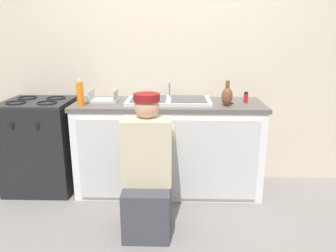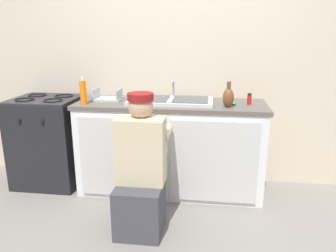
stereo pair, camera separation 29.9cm
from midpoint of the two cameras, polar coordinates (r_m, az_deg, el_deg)
The scene contains 12 objects.
ground_plane at distance 3.17m, azimuth 2.52°, elevation -13.16°, with size 12.00×12.00×0.00m, color gray.
back_wall at distance 3.44m, azimuth 3.78°, elevation 11.01°, with size 6.00×0.10×2.50m, color beige.
counter_cabinet at distance 3.26m, azimuth 3.08°, elevation -4.04°, with size 1.77×0.62×0.86m.
countertop at distance 3.14m, azimuth 3.21°, elevation 3.76°, with size 1.81×0.62×0.04m, color #5B5651.
sink_double_basin at distance 3.14m, azimuth 3.23°, elevation 4.46°, with size 0.80×0.44×0.19m.
stove_range at distance 3.58m, azimuth -17.77°, elevation -2.49°, with size 0.65×0.62×0.92m.
plumber_person at distance 2.59m, azimuth -1.50°, elevation -8.67°, with size 0.42×0.61×1.10m.
spice_bottle_red at distance 3.16m, azimuth 16.64°, elevation 4.49°, with size 0.04×0.04×0.10m.
cell_phone at distance 3.15m, azimuth 13.69°, elevation 3.85°, with size 0.07×0.14×0.01m.
soap_bottle_orange at distance 3.09m, azimuth -11.91°, elevation 5.76°, with size 0.06×0.06×0.25m.
dish_rack_tray at distance 3.28m, azimuth -7.90°, elevation 4.91°, with size 0.28×0.22×0.11m.
vase_decorative at distance 2.99m, azimuth 13.31°, elevation 4.86°, with size 0.10×0.10×0.23m.
Camera 2 is at (0.38, -2.75, 1.53)m, focal length 35.00 mm.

